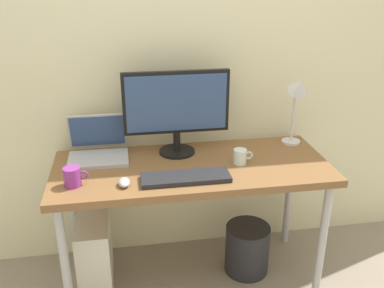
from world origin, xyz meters
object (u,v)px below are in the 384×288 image
(monitor, at_px, (176,107))
(coffee_mug, at_px, (73,177))
(mouse, at_px, (124,182))
(wastebasket, at_px, (247,249))
(desk, at_px, (192,176))
(computer_tower, at_px, (95,253))
(desk_lamp, at_px, (297,97))
(laptop, at_px, (98,147))
(keyboard, at_px, (186,178))
(glass_cup, at_px, (240,156))

(monitor, bearing_deg, coffee_mug, -150.84)
(monitor, bearing_deg, mouse, -131.36)
(mouse, relative_size, wastebasket, 0.30)
(desk, bearing_deg, computer_tower, 177.17)
(wastebasket, bearing_deg, desk, -179.98)
(desk_lamp, height_order, computer_tower, desk_lamp)
(desk_lamp, bearing_deg, laptop, 179.11)
(monitor, height_order, computer_tower, monitor)
(monitor, bearing_deg, keyboard, -90.38)
(glass_cup, bearing_deg, coffee_mug, -172.84)
(monitor, height_order, coffee_mug, monitor)
(computer_tower, bearing_deg, keyboard, -21.18)
(monitor, bearing_deg, wastebasket, -23.69)
(mouse, height_order, glass_cup, glass_cup)
(glass_cup, bearing_deg, monitor, 148.03)
(glass_cup, height_order, wastebasket, glass_cup)
(monitor, relative_size, coffee_mug, 4.97)
(desk, height_order, keyboard, keyboard)
(desk_lamp, distance_m, computer_tower, 1.44)
(computer_tower, height_order, wastebasket, computer_tower)
(keyboard, bearing_deg, coffee_mug, 176.72)
(keyboard, xyz_separation_m, computer_tower, (-0.49, 0.19, -0.53))
(desk_lamp, relative_size, wastebasket, 1.40)
(laptop, bearing_deg, wastebasket, -12.92)
(mouse, height_order, wastebasket, mouse)
(mouse, xyz_separation_m, wastebasket, (0.69, 0.17, -0.60))
(mouse, bearing_deg, desk_lamp, 19.15)
(mouse, distance_m, wastebasket, 0.93)
(keyboard, height_order, mouse, mouse)
(desk_lamp, xyz_separation_m, mouse, (-0.99, -0.34, -0.28))
(laptop, relative_size, mouse, 3.56)
(laptop, relative_size, desk_lamp, 0.76)
(laptop, xyz_separation_m, glass_cup, (0.75, -0.21, -0.02))
(desk, bearing_deg, monitor, 108.41)
(keyboard, distance_m, wastebasket, 0.73)
(laptop, xyz_separation_m, wastebasket, (0.82, -0.19, -0.64))
(laptop, xyz_separation_m, mouse, (0.13, -0.36, -0.04))
(monitor, relative_size, laptop, 1.81)
(mouse, distance_m, coffee_mug, 0.25)
(computer_tower, bearing_deg, desk_lamp, 6.96)
(mouse, distance_m, glass_cup, 0.63)
(desk, relative_size, laptop, 4.57)
(coffee_mug, bearing_deg, desk_lamp, 13.86)
(keyboard, relative_size, wastebasket, 1.47)
(keyboard, height_order, wastebasket, keyboard)
(wastebasket, bearing_deg, computer_tower, 178.24)
(coffee_mug, bearing_deg, mouse, -9.42)
(desk, distance_m, monitor, 0.38)
(mouse, bearing_deg, monitor, 48.64)
(monitor, height_order, wastebasket, monitor)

